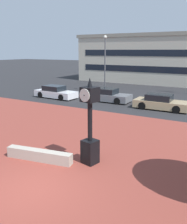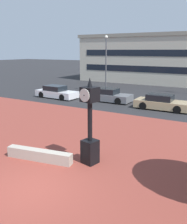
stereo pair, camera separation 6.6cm
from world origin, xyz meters
name	(u,v)px [view 1 (the left image)]	position (x,y,z in m)	size (l,w,h in m)	color
ground_plane	(32,189)	(0.00, 0.00, 0.00)	(200.00, 200.00, 0.00)	#262628
plaza_brick_paving	(87,152)	(0.00, 3.85, 0.00)	(44.00, 15.69, 0.01)	brown
planter_wall	(39,155)	(-1.41, 1.94, 0.25)	(3.20, 0.40, 0.50)	#ADA393
street_clock	(90,128)	(0.73, 2.88, 1.62)	(0.73, 0.78, 3.82)	black
car_street_near	(55,92)	(-10.40, 14.43, 0.57)	(4.68, 2.05, 1.28)	silver
car_street_far	(161,103)	(0.63, 14.81, 0.57)	(4.54, 1.99, 1.28)	tan
car_street_distant	(108,96)	(-4.80, 15.53, 0.57)	(4.41, 2.02, 1.28)	slate
civic_building	(171,58)	(-3.43, 35.12, 3.64)	(27.32, 13.14, 7.27)	beige
street_lamp_post	(105,58)	(-7.27, 19.63, 3.98)	(0.36, 0.36, 6.50)	#4C4C51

